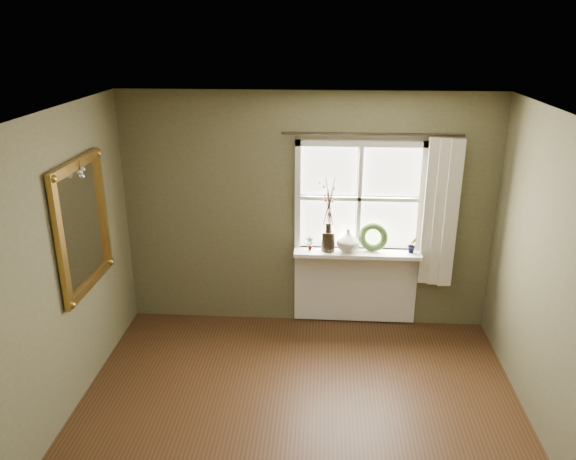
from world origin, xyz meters
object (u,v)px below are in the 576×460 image
Objects in this scene: dark_jug at (328,241)px; cream_vase at (348,240)px; wreath at (373,240)px; gilt_mirror at (83,225)px.

dark_jug is 0.21m from cream_vase.
wreath is 0.26× the size of gilt_mirror.
dark_jug is at bearing 180.00° from cream_vase.
wreath is (0.48, 0.04, 0.01)m from dark_jug.
cream_vase is at bearing 23.64° from gilt_mirror.
wreath is at bearing 8.41° from cream_vase.
gilt_mirror reaches higher than cream_vase.
wreath is at bearing 4.74° from dark_jug.
cream_vase reaches higher than dark_jug.
gilt_mirror is (-2.41, -1.05, 0.49)m from cream_vase.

